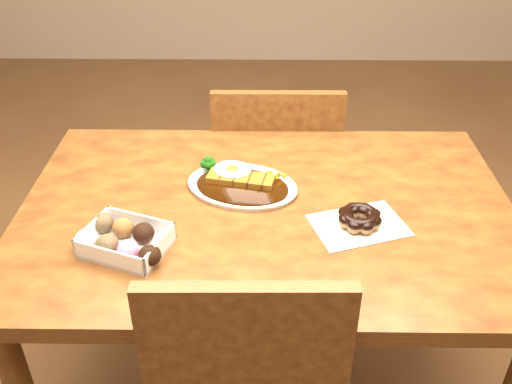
{
  "coord_description": "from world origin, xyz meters",
  "views": [
    {
      "loc": [
        -0.01,
        -1.13,
        1.55
      ],
      "look_at": [
        -0.03,
        -0.03,
        0.81
      ],
      "focal_mm": 40.0,
      "sensor_mm": 36.0,
      "label": 1
    }
  ],
  "objects_px": {
    "katsu_curry_plate": "(241,183)",
    "pon_de_ring": "(359,219)",
    "chair_far": "(275,182)",
    "donut_box": "(124,239)",
    "table": "(267,239)"
  },
  "relations": [
    {
      "from": "chair_far",
      "to": "pon_de_ring",
      "type": "height_order",
      "value": "chair_far"
    },
    {
      "from": "table",
      "to": "pon_de_ring",
      "type": "relative_size",
      "value": 4.92
    },
    {
      "from": "table",
      "to": "donut_box",
      "type": "xyz_separation_m",
      "value": [
        -0.31,
        -0.16,
        0.12
      ]
    },
    {
      "from": "chair_far",
      "to": "pon_de_ring",
      "type": "relative_size",
      "value": 3.56
    },
    {
      "from": "katsu_curry_plate",
      "to": "pon_de_ring",
      "type": "relative_size",
      "value": 1.32
    },
    {
      "from": "chair_far",
      "to": "katsu_curry_plate",
      "type": "distance_m",
      "value": 0.54
    },
    {
      "from": "chair_far",
      "to": "donut_box",
      "type": "bearing_deg",
      "value": 63.47
    },
    {
      "from": "katsu_curry_plate",
      "to": "donut_box",
      "type": "height_order",
      "value": "katsu_curry_plate"
    },
    {
      "from": "pon_de_ring",
      "to": "katsu_curry_plate",
      "type": "bearing_deg",
      "value": 150.3
    },
    {
      "from": "table",
      "to": "chair_far",
      "type": "bearing_deg",
      "value": 86.48
    },
    {
      "from": "chair_far",
      "to": "pon_de_ring",
      "type": "bearing_deg",
      "value": 106.2
    },
    {
      "from": "table",
      "to": "katsu_curry_plate",
      "type": "bearing_deg",
      "value": 128.23
    },
    {
      "from": "table",
      "to": "pon_de_ring",
      "type": "bearing_deg",
      "value": -19.32
    },
    {
      "from": "pon_de_ring",
      "to": "table",
      "type": "bearing_deg",
      "value": 160.68
    },
    {
      "from": "chair_far",
      "to": "katsu_curry_plate",
      "type": "xyz_separation_m",
      "value": [
        -0.1,
        -0.45,
        0.29
      ]
    }
  ]
}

